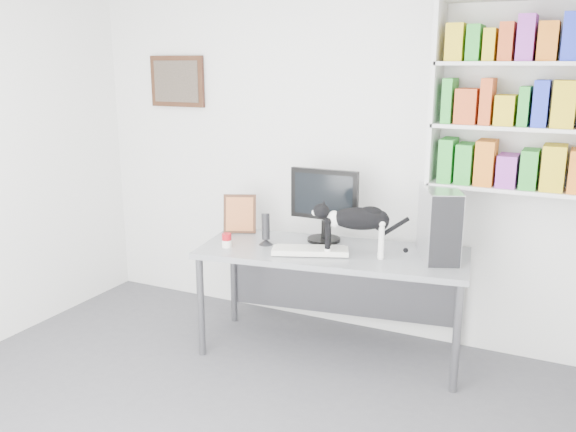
{
  "coord_description": "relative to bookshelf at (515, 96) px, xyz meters",
  "views": [
    {
      "loc": [
        1.81,
        -2.34,
        2.06
      ],
      "look_at": [
        -0.05,
        1.53,
        0.97
      ],
      "focal_mm": 38.0,
      "sensor_mm": 36.0,
      "label": 1
    }
  ],
  "objects": [
    {
      "name": "pc_tower",
      "position": [
        -0.38,
        -0.21,
        -0.84
      ],
      "size": [
        0.38,
        0.52,
        0.48
      ],
      "primitive_type": "cube",
      "rotation": [
        0.0,
        0.0,
        0.4
      ],
      "color": "silver",
      "rests_on": "desk"
    },
    {
      "name": "room",
      "position": [
        -1.4,
        -1.85,
        -0.5
      ],
      "size": [
        4.01,
        4.01,
        2.7
      ],
      "color": "#505055",
      "rests_on": "ground"
    },
    {
      "name": "desk",
      "position": [
        -1.08,
        -0.38,
        -1.46
      ],
      "size": [
        1.95,
        1.0,
        0.78
      ],
      "primitive_type": "cube",
      "rotation": [
        0.0,
        0.0,
        0.15
      ],
      "color": "gray",
      "rests_on": "room"
    },
    {
      "name": "leaning_print",
      "position": [
        -1.89,
        -0.26,
        -0.92
      ],
      "size": [
        0.27,
        0.19,
        0.31
      ],
      "primitive_type": "cube",
      "rotation": [
        0.0,
        0.0,
        0.41
      ],
      "color": "#422815",
      "rests_on": "desk"
    },
    {
      "name": "bookshelf",
      "position": [
        0.0,
        0.0,
        0.0
      ],
      "size": [
        1.03,
        0.28,
        1.24
      ],
      "primitive_type": "cube",
      "color": "silver",
      "rests_on": "room"
    },
    {
      "name": "wall_art",
      "position": [
        -2.7,
        0.12,
        0.05
      ],
      "size": [
        0.52,
        0.04,
        0.42
      ],
      "primitive_type": "cube",
      "color": "#422815",
      "rests_on": "room"
    },
    {
      "name": "monitor",
      "position": [
        -1.22,
        -0.19,
        -0.8
      ],
      "size": [
        0.51,
        0.25,
        0.55
      ],
      "primitive_type": "cube",
      "rotation": [
        0.0,
        0.0,
        0.0
      ],
      "color": "black",
      "rests_on": "desk"
    },
    {
      "name": "keyboard",
      "position": [
        -1.19,
        -0.51,
        -1.05
      ],
      "size": [
        0.56,
        0.38,
        0.04
      ],
      "primitive_type": "cube",
      "rotation": [
        0.0,
        0.0,
        0.38
      ],
      "color": "silver",
      "rests_on": "desk"
    },
    {
      "name": "soup_can",
      "position": [
        -1.79,
        -0.64,
        -1.02
      ],
      "size": [
        0.09,
        0.09,
        0.1
      ],
      "primitive_type": "cylinder",
      "rotation": [
        0.0,
        0.0,
        0.33
      ],
      "color": "#A50E17",
      "rests_on": "desk"
    },
    {
      "name": "cat",
      "position": [
        -0.88,
        -0.44,
        -0.89
      ],
      "size": [
        0.6,
        0.33,
        0.36
      ],
      "primitive_type": null,
      "rotation": [
        0.0,
        0.0,
        0.32
      ],
      "color": "black",
      "rests_on": "desk"
    },
    {
      "name": "speaker",
      "position": [
        -1.56,
        -0.46,
        -0.95
      ],
      "size": [
        0.14,
        0.14,
        0.24
      ],
      "primitive_type": "cylinder",
      "rotation": [
        0.0,
        0.0,
        0.56
      ],
      "color": "black",
      "rests_on": "desk"
    }
  ]
}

